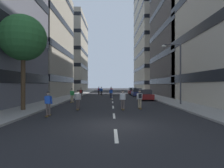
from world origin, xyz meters
TOP-DOWN VIEW (x-y plane):
  - ground_plane at (0.00, 24.70)m, footprint 148.23×148.23m
  - sidewalk_left at (-7.59, 27.79)m, footprint 3.18×67.94m
  - sidewalk_right at (7.59, 27.79)m, footprint 3.18×67.94m
  - lane_markings at (0.00, 25.50)m, footprint 0.16×57.20m
  - building_left_mid at (-17.33, 25.02)m, footprint 16.41×16.99m
  - building_left_far at (-17.33, 52.27)m, footprint 16.41×16.84m
  - building_right_mid at (17.33, 25.02)m, footprint 16.41×17.23m
  - building_right_far at (17.33, 52.27)m, footprint 16.41×23.51m
  - parked_car_near at (4.80, 16.64)m, footprint 1.82×4.40m
  - parked_car_mid at (4.80, 25.08)m, footprint 1.82×4.40m
  - parked_car_far at (4.80, 31.70)m, footprint 1.82×4.40m
  - street_tree_near at (-7.59, 5.23)m, footprint 3.82×3.82m
  - streetlamp_right at (6.91, 9.41)m, footprint 2.13×0.30m
  - skater_0 at (-2.92, 30.49)m, footprint 0.54×0.91m
  - skater_1 at (-4.66, 2.83)m, footprint 0.54×0.91m
  - skater_2 at (-0.12, 29.91)m, footprint 0.55×0.92m
  - skater_3 at (-2.21, 27.69)m, footprint 0.54×0.91m
  - skater_4 at (2.44, 6.67)m, footprint 0.54×0.91m
  - skater_5 at (-4.83, 17.89)m, footprint 0.54×0.90m
  - skater_6 at (0.84, 6.15)m, footprint 0.54×0.91m
  - skater_7 at (-5.09, 12.71)m, footprint 0.56×0.92m
  - skater_8 at (-3.17, 6.21)m, footprint 0.55×0.91m
  - skater_9 at (-0.20, 18.42)m, footprint 0.56×0.92m

SIDE VIEW (x-z plane):
  - ground_plane at x=0.00m, z-range 0.00..0.00m
  - lane_markings at x=0.00m, z-range 0.00..0.01m
  - sidewalk_left at x=-7.59m, z-range 0.00..0.14m
  - sidewalk_right at x=7.59m, z-range 0.00..0.14m
  - parked_car_near at x=4.80m, z-range -0.06..1.46m
  - parked_car_mid at x=4.80m, z-range -0.06..1.46m
  - parked_car_far at x=4.80m, z-range -0.06..1.46m
  - skater_1 at x=-4.66m, z-range 0.10..1.87m
  - skater_3 at x=-2.21m, z-range 0.10..1.87m
  - skater_6 at x=0.84m, z-range 0.10..1.87m
  - skater_7 at x=-5.09m, z-range 0.10..1.87m
  - skater_9 at x=-0.20m, z-range 0.10..1.87m
  - skater_0 at x=-2.92m, z-range 0.13..1.90m
  - skater_2 at x=-0.12m, z-range 0.13..1.90m
  - skater_4 at x=2.44m, z-range 0.13..1.90m
  - skater_5 at x=-4.83m, z-range 0.13..1.90m
  - skater_8 at x=-3.17m, z-range 0.13..1.90m
  - streetlamp_right at x=6.91m, z-range 0.89..7.39m
  - street_tree_near at x=-7.59m, z-range 2.16..10.10m
  - building_left_mid at x=-17.33m, z-range 0.09..21.75m
  - building_left_far at x=-17.33m, z-range 0.09..25.57m
  - building_right_mid at x=17.33m, z-range 0.09..33.84m
  - building_right_far at x=17.33m, z-range 0.09..37.50m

